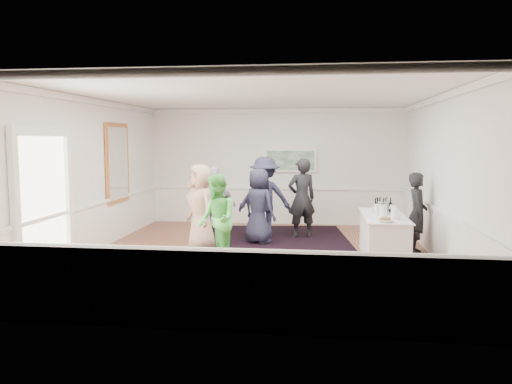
# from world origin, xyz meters

# --- Properties ---
(floor) EXTENTS (8.00, 8.00, 0.00)m
(floor) POSITION_xyz_m (0.00, 0.00, 0.00)
(floor) COLOR brown
(floor) RESTS_ON ground
(ceiling) EXTENTS (7.00, 8.00, 0.02)m
(ceiling) POSITION_xyz_m (0.00, 0.00, 3.20)
(ceiling) COLOR white
(ceiling) RESTS_ON wall_back
(wall_left) EXTENTS (0.02, 8.00, 3.20)m
(wall_left) POSITION_xyz_m (-3.50, 0.00, 1.60)
(wall_left) COLOR white
(wall_left) RESTS_ON floor
(wall_right) EXTENTS (0.02, 8.00, 3.20)m
(wall_right) POSITION_xyz_m (3.50, 0.00, 1.60)
(wall_right) COLOR white
(wall_right) RESTS_ON floor
(wall_back) EXTENTS (7.00, 0.02, 3.20)m
(wall_back) POSITION_xyz_m (0.00, 4.00, 1.60)
(wall_back) COLOR white
(wall_back) RESTS_ON floor
(wall_front) EXTENTS (7.00, 0.02, 3.20)m
(wall_front) POSITION_xyz_m (0.00, -4.00, 1.60)
(wall_front) COLOR white
(wall_front) RESTS_ON floor
(wainscoting) EXTENTS (7.00, 8.00, 1.00)m
(wainscoting) POSITION_xyz_m (0.00, 0.00, 0.50)
(wainscoting) COLOR white
(wainscoting) RESTS_ON floor
(mirror) EXTENTS (0.05, 1.25, 1.85)m
(mirror) POSITION_xyz_m (-3.45, 1.30, 1.80)
(mirror) COLOR #CD7F3C
(mirror) RESTS_ON wall_left
(doorway) EXTENTS (0.10, 1.78, 2.56)m
(doorway) POSITION_xyz_m (-3.45, -1.90, 1.42)
(doorway) COLOR white
(doorway) RESTS_ON wall_left
(landscape_painting) EXTENTS (1.44, 0.06, 0.66)m
(landscape_painting) POSITION_xyz_m (0.40, 3.95, 1.78)
(landscape_painting) COLOR white
(landscape_painting) RESTS_ON wall_back
(area_rug) EXTENTS (4.09, 5.07, 0.02)m
(area_rug) POSITION_xyz_m (0.16, 1.17, 0.01)
(area_rug) COLOR black
(area_rug) RESTS_ON floor
(serving_table) EXTENTS (0.82, 2.14, 0.86)m
(serving_table) POSITION_xyz_m (2.47, 0.14, 0.44)
(serving_table) COLOR silver
(serving_table) RESTS_ON floor
(bartender) EXTENTS (0.46, 0.65, 1.68)m
(bartender) POSITION_xyz_m (3.20, 0.66, 0.84)
(bartender) COLOR black
(bartender) RESTS_ON floor
(guest_tan) EXTENTS (1.01, 1.06, 1.83)m
(guest_tan) POSITION_xyz_m (-1.26, 0.38, 0.92)
(guest_tan) COLOR tan
(guest_tan) RESTS_ON floor
(guest_green) EXTENTS (0.97, 1.04, 1.71)m
(guest_green) POSITION_xyz_m (-0.68, -0.79, 0.86)
(guest_green) COLOR #51CA50
(guest_green) RESTS_ON floor
(guest_lilac) EXTENTS (1.07, 0.58, 1.74)m
(guest_lilac) POSITION_xyz_m (-1.19, 1.39, 0.87)
(guest_lilac) COLOR silver
(guest_lilac) RESTS_ON floor
(guest_dark_a) EXTENTS (1.34, 0.89, 1.94)m
(guest_dark_a) POSITION_xyz_m (-0.09, 1.99, 0.97)
(guest_dark_a) COLOR #202136
(guest_dark_a) RESTS_ON floor
(guest_dark_b) EXTENTS (0.82, 0.69, 1.91)m
(guest_dark_b) POSITION_xyz_m (0.79, 2.05, 0.95)
(guest_dark_b) COLOR black
(guest_dark_b) RESTS_ON floor
(guest_navy) EXTENTS (0.99, 0.92, 1.70)m
(guest_navy) POSITION_xyz_m (-0.15, 1.29, 0.85)
(guest_navy) COLOR #202136
(guest_navy) RESTS_ON floor
(wine_bottles) EXTENTS (0.39, 0.24, 0.31)m
(wine_bottles) POSITION_xyz_m (2.47, 0.61, 1.02)
(wine_bottles) COLOR black
(wine_bottles) RESTS_ON serving_table
(juice_pitchers) EXTENTS (0.41, 0.58, 0.24)m
(juice_pitchers) POSITION_xyz_m (2.49, -0.13, 0.98)
(juice_pitchers) COLOR #64B841
(juice_pitchers) RESTS_ON serving_table
(ice_bucket) EXTENTS (0.26, 0.26, 0.25)m
(ice_bucket) POSITION_xyz_m (2.47, 0.34, 0.98)
(ice_bucket) COLOR silver
(ice_bucket) RESTS_ON serving_table
(nut_bowl) EXTENTS (0.29, 0.29, 0.08)m
(nut_bowl) POSITION_xyz_m (2.39, -0.71, 0.90)
(nut_bowl) COLOR white
(nut_bowl) RESTS_ON serving_table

